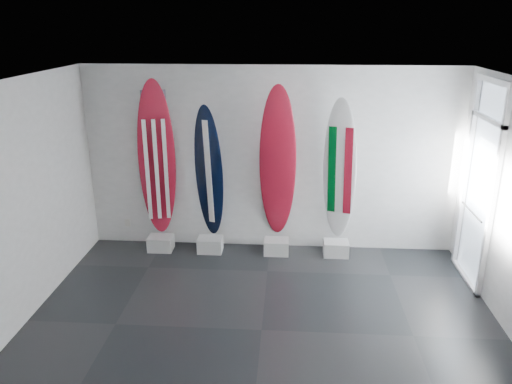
# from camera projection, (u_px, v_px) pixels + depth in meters

# --- Properties ---
(floor) EXTENTS (6.00, 6.00, 0.00)m
(floor) POSITION_uv_depth(u_px,v_px,m) (262.00, 330.00, 6.22)
(floor) COLOR black
(floor) RESTS_ON ground
(ceiling) EXTENTS (6.00, 6.00, 0.00)m
(ceiling) POSITION_uv_depth(u_px,v_px,m) (263.00, 85.00, 5.25)
(ceiling) COLOR white
(ceiling) RESTS_ON wall_back
(wall_back) EXTENTS (6.00, 0.00, 6.00)m
(wall_back) POSITION_uv_depth(u_px,v_px,m) (271.00, 160.00, 8.10)
(wall_back) COLOR silver
(wall_back) RESTS_ON ground
(wall_front) EXTENTS (6.00, 0.00, 6.00)m
(wall_front) POSITION_uv_depth(u_px,v_px,m) (241.00, 356.00, 3.38)
(wall_front) COLOR silver
(wall_front) RESTS_ON ground
(wall_left) EXTENTS (0.00, 5.00, 5.00)m
(wall_left) POSITION_uv_depth(u_px,v_px,m) (9.00, 211.00, 5.93)
(wall_left) COLOR silver
(wall_left) RESTS_ON ground
(display_block_usa) EXTENTS (0.40, 0.30, 0.24)m
(display_block_usa) POSITION_uv_depth(u_px,v_px,m) (161.00, 243.00, 8.36)
(display_block_usa) COLOR silver
(display_block_usa) RESTS_ON floor
(surfboard_usa) EXTENTS (0.64, 0.42, 2.59)m
(surfboard_usa) POSITION_uv_depth(u_px,v_px,m) (157.00, 160.00, 8.00)
(surfboard_usa) COLOR maroon
(surfboard_usa) RESTS_ON display_block_usa
(display_block_navy) EXTENTS (0.40, 0.30, 0.24)m
(display_block_navy) POSITION_uv_depth(u_px,v_px,m) (210.00, 245.00, 8.31)
(display_block_navy) COLOR silver
(display_block_navy) RESTS_ON floor
(surfboard_navy) EXTENTS (0.55, 0.41, 2.20)m
(surfboard_navy) POSITION_uv_depth(u_px,v_px,m) (209.00, 172.00, 8.01)
(surfboard_navy) COLOR black
(surfboard_navy) RESTS_ON display_block_navy
(display_block_swiss) EXTENTS (0.40, 0.30, 0.24)m
(display_block_swiss) POSITION_uv_depth(u_px,v_px,m) (276.00, 247.00, 8.24)
(display_block_swiss) COLOR silver
(display_block_swiss) RESTS_ON floor
(surfboard_swiss) EXTENTS (0.59, 0.51, 2.54)m
(surfboard_swiss) POSITION_uv_depth(u_px,v_px,m) (278.00, 164.00, 7.88)
(surfboard_swiss) COLOR maroon
(surfboard_swiss) RESTS_ON display_block_swiss
(display_block_italy) EXTENTS (0.40, 0.30, 0.24)m
(display_block_italy) POSITION_uv_depth(u_px,v_px,m) (336.00, 248.00, 8.17)
(display_block_italy) COLOR silver
(display_block_italy) RESTS_ON floor
(surfboard_italy) EXTENTS (0.61, 0.48, 2.34)m
(surfboard_italy) POSITION_uv_depth(u_px,v_px,m) (340.00, 171.00, 7.85)
(surfboard_italy) COLOR white
(surfboard_italy) RESTS_ON display_block_italy
(wall_outlet) EXTENTS (0.09, 0.02, 0.13)m
(wall_outlet) POSITION_uv_depth(u_px,v_px,m) (128.00, 223.00, 8.61)
(wall_outlet) COLOR silver
(wall_outlet) RESTS_ON wall_back
(glass_door) EXTENTS (0.12, 1.16, 2.85)m
(glass_door) POSITION_uv_depth(u_px,v_px,m) (480.00, 187.00, 7.03)
(glass_door) COLOR white
(glass_door) RESTS_ON floor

